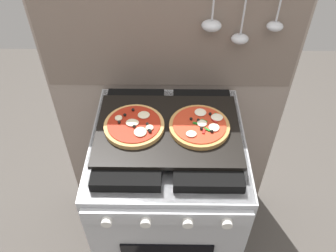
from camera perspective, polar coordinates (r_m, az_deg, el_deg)
name	(u,v)px	position (r m, az deg, el deg)	size (l,w,h in m)	color
ground_plane	(168,244)	(2.07, 0.00, -18.69)	(4.00, 4.00, 0.00)	#4C4742
kitchen_backsplash	(170,97)	(1.65, 0.25, 4.70)	(1.10, 0.09, 1.55)	gray
stove	(168,199)	(1.68, 0.00, -11.75)	(0.60, 0.64, 0.90)	#B7BABF
baking_tray	(168,129)	(1.32, 0.00, -0.56)	(0.54, 0.38, 0.02)	black
pizza_left	(134,125)	(1.32, -5.48, 0.21)	(0.23, 0.23, 0.03)	tan
pizza_right	(200,127)	(1.31, 5.22, -0.09)	(0.23, 0.23, 0.03)	#C18947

